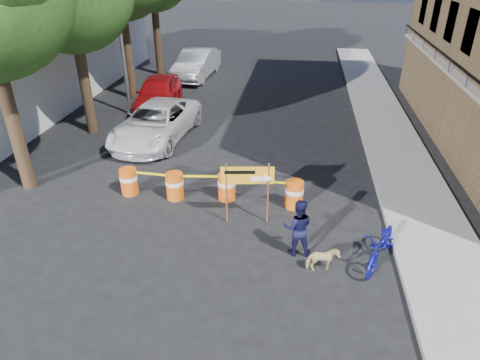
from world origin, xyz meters
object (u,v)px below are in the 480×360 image
(detour_sign, at_px, (255,180))
(suv_white, at_px, (156,123))
(bicycle, at_px, (385,229))
(dog, at_px, (322,260))
(pedestrian, at_px, (298,228))
(sedan_red, at_px, (158,93))
(sedan_silver, at_px, (196,64))
(barrel_far_right, at_px, (294,194))
(barrel_mid_right, at_px, (227,186))
(barrel_mid_left, at_px, (175,185))
(barrel_far_left, at_px, (129,181))

(detour_sign, height_order, suv_white, detour_sign)
(bicycle, bearing_deg, dog, -136.32)
(pedestrian, relative_size, suv_white, 0.30)
(dog, bearing_deg, sedan_red, 17.72)
(sedan_silver, bearing_deg, dog, -62.70)
(barrel_far_right, xyz_separation_m, dog, (0.80, -2.98, -0.13))
(barrel_mid_right, height_order, sedan_silver, sedan_silver)
(barrel_mid_left, bearing_deg, dog, -32.55)
(suv_white, bearing_deg, barrel_far_left, -77.64)
(barrel_far_right, distance_m, bicycle, 3.40)
(barrel_mid_right, distance_m, sedan_silver, 15.02)
(barrel_far_left, xyz_separation_m, detour_sign, (4.30, -1.12, 0.97))
(detour_sign, bearing_deg, sedan_red, 113.45)
(barrel_far_right, height_order, sedan_silver, sedan_silver)
(barrel_mid_left, height_order, barrel_far_right, same)
(barrel_far_right, bearing_deg, barrel_mid_right, 174.99)
(sedan_red, bearing_deg, barrel_mid_right, -66.27)
(barrel_far_left, distance_m, barrel_far_right, 5.45)
(sedan_red, relative_size, sedan_silver, 0.93)
(barrel_mid_right, distance_m, barrel_far_right, 2.19)
(bicycle, xyz_separation_m, dog, (-1.49, -0.53, -0.71))
(barrel_far_left, bearing_deg, barrel_mid_right, 1.86)
(barrel_mid_left, xyz_separation_m, barrel_mid_right, (1.68, 0.19, 0.00))
(dog, relative_size, suv_white, 0.15)
(suv_white, relative_size, sedan_red, 1.12)
(barrel_mid_left, distance_m, barrel_far_right, 3.86)
(sedan_red, bearing_deg, pedestrian, -63.12)
(pedestrian, bearing_deg, barrel_mid_left, -33.78)
(detour_sign, relative_size, pedestrian, 1.20)
(barrel_far_left, relative_size, bicycle, 0.43)
(detour_sign, height_order, dog, detour_sign)
(barrel_mid_right, bearing_deg, pedestrian, -47.41)
(barrel_mid_right, relative_size, bicycle, 0.43)
(barrel_mid_left, distance_m, pedestrian, 4.64)
(bicycle, bearing_deg, detour_sign, -178.12)
(detour_sign, bearing_deg, barrel_far_left, 156.95)
(barrel_far_left, bearing_deg, sedan_silver, 94.19)
(barrel_mid_left, relative_size, sedan_red, 0.19)
(barrel_mid_right, bearing_deg, barrel_far_left, -178.14)
(barrel_far_left, distance_m, pedestrian, 6.09)
(pedestrian, distance_m, dog, 1.04)
(barrel_mid_left, relative_size, barrel_far_right, 1.00)
(barrel_mid_left, bearing_deg, suv_white, 114.27)
(barrel_far_right, xyz_separation_m, detour_sign, (-1.15, -1.03, 0.97))
(barrel_far_left, height_order, barrel_mid_left, same)
(barrel_mid_left, bearing_deg, barrel_far_left, 176.90)
(dog, distance_m, suv_white, 10.19)
(barrel_mid_left, height_order, pedestrian, pedestrian)
(barrel_far_right, relative_size, suv_white, 0.17)
(barrel_mid_left, relative_size, dog, 1.12)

